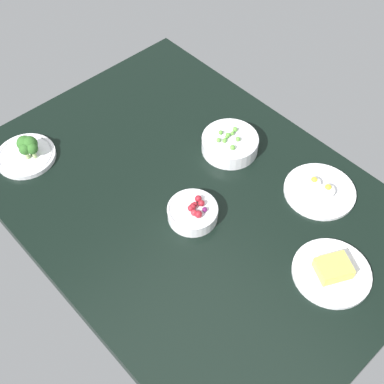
{
  "coord_description": "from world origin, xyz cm",
  "views": [
    {
      "loc": [
        68.94,
        -63.54,
        123.7
      ],
      "look_at": [
        0.0,
        0.0,
        6.0
      ],
      "focal_mm": 48.22,
      "sensor_mm": 36.0,
      "label": 1
    }
  ],
  "objects": [
    {
      "name": "plate_cheese",
      "position": [
        43.98,
        9.4,
        5.21
      ],
      "size": [
        20.85,
        20.85,
        4.52
      ],
      "color": "silver",
      "rests_on": "dining_table"
    },
    {
      "name": "bowl_berries",
      "position": [
        5.72,
        -4.94,
        6.43
      ],
      "size": [
        14.51,
        14.51,
        6.06
      ],
      "color": "silver",
      "rests_on": "dining_table"
    },
    {
      "name": "plate_broccoli",
      "position": [
        -46.13,
        -27.38,
        6.49
      ],
      "size": [
        18.52,
        18.52,
        8.25
      ],
      "color": "silver",
      "rests_on": "dining_table"
    },
    {
      "name": "dining_table",
      "position": [
        0.0,
        0.0,
        2.0
      ],
      "size": [
        129.4,
        91.65,
        4.0
      ],
      "primitive_type": "cube",
      "color": "black",
      "rests_on": "ground"
    },
    {
      "name": "bowl_peas",
      "position": [
        -5.85,
        21.61,
        6.81
      ],
      "size": [
        17.88,
        17.88,
        6.44
      ],
      "color": "silver",
      "rests_on": "dining_table"
    },
    {
      "name": "plate_eggs",
      "position": [
        24.51,
        28.87,
        4.99
      ],
      "size": [
        21.19,
        21.19,
        4.61
      ],
      "color": "silver",
      "rests_on": "dining_table"
    }
  ]
}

